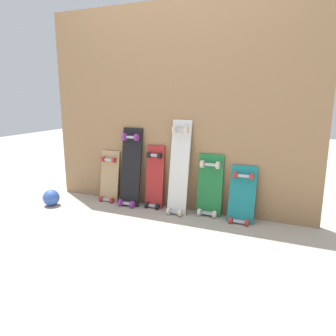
{
  "coord_description": "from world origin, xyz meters",
  "views": [
    {
      "loc": [
        1.15,
        -2.69,
        1.07
      ],
      "look_at": [
        0.0,
        -0.07,
        0.41
      ],
      "focal_mm": 34.79,
      "sensor_mm": 36.0,
      "label": 1
    }
  ],
  "objects_px": {
    "skateboard_white": "(179,171)",
    "skateboard_teal": "(242,199)",
    "skateboard_red": "(155,180)",
    "skateboard_black": "(130,170)",
    "skateboard_natural": "(109,180)",
    "rubber_ball": "(51,198)",
    "skateboard_green": "(210,189)"
  },
  "relations": [
    {
      "from": "skateboard_black",
      "to": "rubber_ball",
      "type": "relative_size",
      "value": 5.12
    },
    {
      "from": "skateboard_natural",
      "to": "skateboard_green",
      "type": "relative_size",
      "value": 0.95
    },
    {
      "from": "skateboard_natural",
      "to": "skateboard_teal",
      "type": "bearing_deg",
      "value": -1.15
    },
    {
      "from": "skateboard_red",
      "to": "skateboard_black",
      "type": "bearing_deg",
      "value": -172.83
    },
    {
      "from": "skateboard_white",
      "to": "rubber_ball",
      "type": "distance_m",
      "value": 1.29
    },
    {
      "from": "skateboard_red",
      "to": "skateboard_teal",
      "type": "bearing_deg",
      "value": -2.43
    },
    {
      "from": "skateboard_natural",
      "to": "skateboard_white",
      "type": "relative_size",
      "value": 0.64
    },
    {
      "from": "skateboard_natural",
      "to": "skateboard_white",
      "type": "xyz_separation_m",
      "value": [
        0.77,
        -0.03,
        0.17
      ]
    },
    {
      "from": "skateboard_black",
      "to": "skateboard_green",
      "type": "relative_size",
      "value": 1.33
    },
    {
      "from": "rubber_ball",
      "to": "skateboard_red",
      "type": "bearing_deg",
      "value": 21.63
    },
    {
      "from": "rubber_ball",
      "to": "skateboard_natural",
      "type": "bearing_deg",
      "value": 40.01
    },
    {
      "from": "skateboard_black",
      "to": "skateboard_green",
      "type": "bearing_deg",
      "value": 2.25
    },
    {
      "from": "skateboard_red",
      "to": "skateboard_white",
      "type": "relative_size",
      "value": 0.73
    },
    {
      "from": "skateboard_teal",
      "to": "rubber_ball",
      "type": "bearing_deg",
      "value": -169.24
    },
    {
      "from": "skateboard_teal",
      "to": "skateboard_black",
      "type": "bearing_deg",
      "value": 179.75
    },
    {
      "from": "skateboard_red",
      "to": "skateboard_white",
      "type": "distance_m",
      "value": 0.3
    },
    {
      "from": "skateboard_teal",
      "to": "skateboard_white",
      "type": "bearing_deg",
      "value": -179.43
    },
    {
      "from": "skateboard_white",
      "to": "rubber_ball",
      "type": "bearing_deg",
      "value": -164.6
    },
    {
      "from": "skateboard_black",
      "to": "rubber_ball",
      "type": "distance_m",
      "value": 0.82
    },
    {
      "from": "skateboard_black",
      "to": "skateboard_red",
      "type": "height_order",
      "value": "skateboard_black"
    },
    {
      "from": "skateboard_black",
      "to": "skateboard_white",
      "type": "relative_size",
      "value": 0.9
    },
    {
      "from": "skateboard_black",
      "to": "skateboard_red",
      "type": "xyz_separation_m",
      "value": [
        0.24,
        0.03,
        -0.08
      ]
    },
    {
      "from": "rubber_ball",
      "to": "skateboard_white",
      "type": "bearing_deg",
      "value": 15.4
    },
    {
      "from": "skateboard_white",
      "to": "skateboard_green",
      "type": "distance_m",
      "value": 0.32
    },
    {
      "from": "skateboard_white",
      "to": "skateboard_teal",
      "type": "relative_size",
      "value": 1.66
    },
    {
      "from": "skateboard_natural",
      "to": "skateboard_black",
      "type": "xyz_separation_m",
      "value": [
        0.26,
        -0.02,
        0.12
      ]
    },
    {
      "from": "skateboard_black",
      "to": "skateboard_teal",
      "type": "distance_m",
      "value": 1.09
    },
    {
      "from": "skateboard_natural",
      "to": "skateboard_teal",
      "type": "relative_size",
      "value": 1.06
    },
    {
      "from": "skateboard_natural",
      "to": "skateboard_red",
      "type": "distance_m",
      "value": 0.51
    },
    {
      "from": "skateboard_natural",
      "to": "skateboard_black",
      "type": "distance_m",
      "value": 0.29
    },
    {
      "from": "skateboard_red",
      "to": "skateboard_white",
      "type": "height_order",
      "value": "skateboard_white"
    },
    {
      "from": "skateboard_red",
      "to": "rubber_ball",
      "type": "xyz_separation_m",
      "value": [
        -0.94,
        -0.37,
        -0.18
      ]
    }
  ]
}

